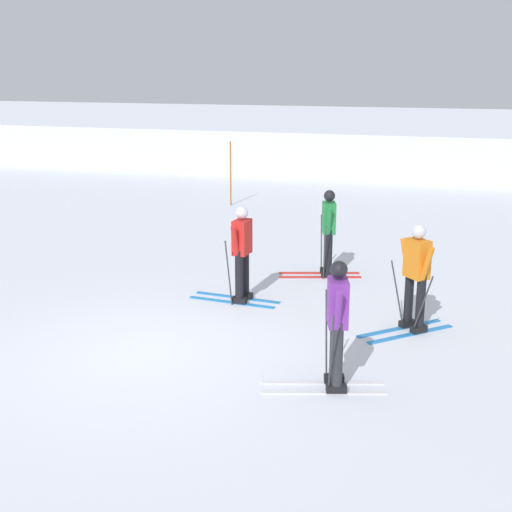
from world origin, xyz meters
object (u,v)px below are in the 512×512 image
Objects in this scene: skier_orange at (416,275)px; trail_marker_pole at (231,174)px; skier_purple at (336,322)px; skier_red at (242,251)px; skier_green at (328,230)px.

trail_marker_pole is (-5.83, 8.72, 0.03)m from skier_orange.
skier_purple is (-0.83, -2.34, 0.00)m from skier_orange.
skier_red is 2.26m from skier_green.
skier_red is 1.00× the size of skier_green.
skier_red is at bearing -120.78° from skier_green.
skier_red is 1.00× the size of skier_purple.
skier_orange is at bearing 70.43° from skier_purple.
skier_purple is 1.00× the size of skier_green.
skier_green is at bearing -57.09° from trail_marker_pole.
skier_orange is 1.00× the size of skier_purple.
skier_red is at bearing 126.41° from skier_purple.
skier_orange and skier_green have the same top height.
skier_orange is at bearing -54.15° from skier_green.
trail_marker_pole is at bearing 122.91° from skier_green.
trail_marker_pole is at bearing 109.30° from skier_red.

